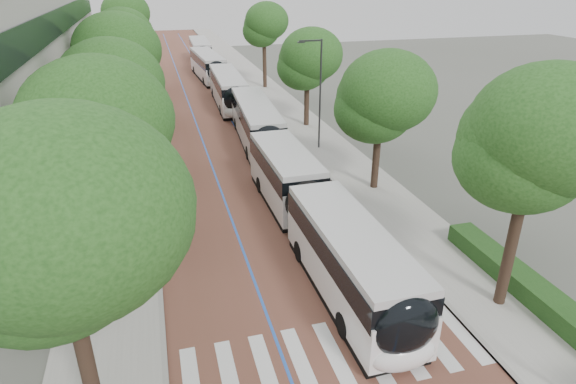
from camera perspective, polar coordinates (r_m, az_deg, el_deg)
name	(u,v)px	position (r m, az deg, el deg)	size (l,w,h in m)	color
ground	(340,379)	(17.29, 6.17, -21.16)	(160.00, 160.00, 0.00)	#51544C
road	(203,100)	(52.77, -10.03, 10.71)	(11.00, 140.00, 0.02)	brown
sidewalk_left	(129,104)	(52.59, -18.29, 9.86)	(4.00, 140.00, 0.12)	#9B9992
sidewalk_right	(272,95)	(53.97, -1.96, 11.42)	(4.00, 140.00, 0.12)	#9B9992
kerb_left	(149,103)	(52.53, -16.20, 10.11)	(0.20, 140.00, 0.14)	gray
kerb_right	(255,96)	(53.57, -3.97, 11.28)	(0.20, 140.00, 0.14)	gray
zebra_crossing	(335,356)	(17.99, 5.59, -18.80)	(10.55, 3.60, 0.01)	silver
lane_line_left	(188,101)	(52.64, -11.79, 10.55)	(0.12, 126.00, 0.01)	blue
lane_line_right	(218,99)	(52.94, -8.29, 10.88)	(0.12, 126.00, 0.01)	blue
hedge	(567,318)	(21.41, 30.19, -12.82)	(1.20, 14.00, 0.80)	#163D15
streetlight_far	(318,86)	(35.82, 3.58, 12.41)	(1.82, 0.20, 8.00)	#303032
lamp_post_left	(136,191)	(20.81, -17.61, 0.07)	(0.14, 0.14, 8.00)	#303032
trees_left	(112,66)	(36.05, -20.15, 13.84)	(6.47, 60.94, 9.73)	black
trees_right	(344,72)	(34.00, 6.60, 13.90)	(5.57, 47.16, 9.15)	black
lead_bus	(318,220)	(22.97, 3.60, -3.28)	(2.76, 18.43, 3.20)	black
bus_queued_0	(257,124)	(37.64, -3.71, 7.99)	(3.24, 12.52, 3.20)	white
bus_queued_1	(229,90)	(49.41, -7.07, 11.88)	(2.92, 12.47, 3.20)	white
bus_queued_2	(208,66)	(62.92, -9.42, 14.47)	(3.23, 12.52, 3.20)	white
bus_queued_3	(200,51)	(75.61, -10.34, 16.07)	(2.90, 12.47, 3.20)	white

